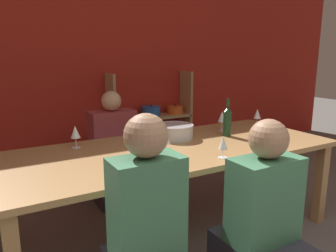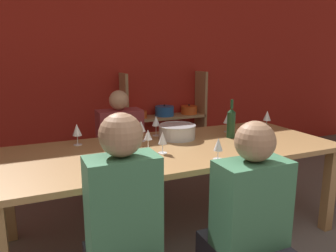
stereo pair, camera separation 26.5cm
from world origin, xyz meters
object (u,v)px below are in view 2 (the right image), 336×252
shelf_unit (167,126)px  mixing_bowl (177,131)px  wine_glass_red_a (148,136)px  wine_glass_white_b (163,139)px  wine_glass_empty_a (267,116)px  wine_glass_white_a (156,122)px  wine_bottle_green (231,122)px  wine_glass_red_b (218,145)px  wine_glass_white_d (141,127)px  person_far_a (121,159)px  wine_glass_white_e (77,130)px  person_near_a (249,243)px  dining_table (173,156)px  wine_glass_white_c (228,118)px

shelf_unit → mixing_bowl: size_ratio=3.78×
wine_glass_red_a → wine_glass_white_b: (0.08, -0.09, -0.01)m
mixing_bowl → wine_glass_empty_a: 1.04m
mixing_bowl → wine_glass_white_b: (-0.29, -0.35, 0.05)m
shelf_unit → wine_glass_white_a: 1.58m
shelf_unit → wine_bottle_green: bearing=-94.2°
wine_bottle_green → wine_glass_red_b: 0.65m
wine_glass_white_d → wine_glass_red_b: bearing=-64.6°
wine_glass_white_b → wine_glass_red_b: (0.30, -0.29, -0.01)m
wine_bottle_green → wine_glass_red_b: bearing=-132.1°
wine_bottle_green → wine_glass_empty_a: 0.64m
mixing_bowl → wine_glass_white_a: 0.22m
wine_glass_white_d → person_far_a: person_far_a is taller
shelf_unit → mixing_bowl: (-0.57, -1.53, 0.31)m
wine_bottle_green → wine_glass_empty_a: (0.59, 0.23, -0.03)m
wine_glass_white_d → wine_glass_empty_a: bearing=1.1°
shelf_unit → wine_glass_red_b: 2.28m
wine_glass_white_a → wine_glass_white_e: 0.70m
wine_glass_red_a → person_near_a: 1.03m
mixing_bowl → wine_glass_white_b: wine_glass_white_b is taller
dining_table → wine_glass_white_a: 0.45m
wine_glass_red_b → wine_glass_white_e: size_ratio=0.88×
dining_table → mixing_bowl: mixing_bowl is taller
dining_table → wine_glass_empty_a: 1.24m
wine_glass_red_b → wine_glass_white_a: bearing=99.8°
wine_glass_white_a → mixing_bowl: bearing=-52.1°
mixing_bowl → wine_bottle_green: bearing=-19.9°
mixing_bowl → wine_glass_red_a: wine_glass_red_a is taller
dining_table → wine_bottle_green: wine_bottle_green is taller
wine_glass_white_a → wine_glass_red_a: bearing=-118.7°
wine_glass_white_b → person_far_a: person_far_a is taller
mixing_bowl → wine_glass_red_b: (0.01, -0.64, 0.04)m
wine_bottle_green → wine_glass_empty_a: size_ratio=2.07×
wine_glass_red_a → wine_glass_white_b: 0.12m
dining_table → shelf_unit: bearing=67.9°
wine_glass_empty_a → person_near_a: (-1.12, -1.20, -0.46)m
shelf_unit → mixing_bowl: bearing=-110.4°
wine_glass_red_a → person_far_a: bearing=87.4°
wine_glass_white_c → wine_glass_white_e: wine_glass_white_c is taller
wine_glass_white_b → wine_glass_white_d: size_ratio=0.94×
wine_glass_white_c → wine_glass_red_b: bearing=-128.2°
shelf_unit → wine_glass_empty_a: bearing=-72.2°
dining_table → wine_glass_red_a: 0.30m
wine_glass_white_e → wine_glass_white_b: bearing=-41.9°
wine_glass_red_a → wine_glass_red_b: wine_glass_red_a is taller
wine_bottle_green → wine_glass_empty_a: bearing=21.1°
wine_glass_white_d → person_far_a: size_ratio=0.16×
mixing_bowl → wine_glass_red_a: bearing=-144.4°
wine_glass_white_a → wine_glass_red_b: size_ratio=1.17×
wine_glass_empty_a → person_near_a: person_near_a is taller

